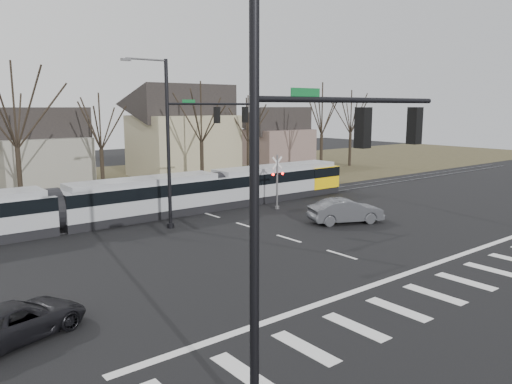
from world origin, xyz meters
TOP-DOWN VIEW (x-y plane):
  - ground at (0.00, 0.00)m, footprint 140.00×140.00m
  - grass_verge at (0.00, 32.00)m, footprint 140.00×28.00m
  - crosswalk at (0.00, -4.00)m, footprint 27.00×2.60m
  - stop_line at (0.00, -1.80)m, footprint 28.00×0.35m
  - lane_dashes at (0.00, 16.00)m, footprint 0.18×30.00m
  - rail_pair at (0.00, 15.80)m, footprint 90.00×1.52m
  - tram at (-4.13, 16.00)m, footprint 35.95×2.67m
  - sedan at (5.53, 6.62)m, footprint 5.15×6.00m
  - suv at (-15.20, 2.28)m, footprint 4.43×5.49m
  - signal_pole_near_left at (-10.41, -6.00)m, footprint 9.28×0.44m
  - signal_pole_far at (-2.41, 12.50)m, footprint 9.28×0.44m
  - rail_crossing_signal at (5.00, 12.79)m, footprint 1.08×0.36m
  - tree_row at (2.00, 26.00)m, footprint 59.20×7.20m
  - house_b at (-5.00, 36.00)m, footprint 8.64×7.56m
  - house_c at (9.00, 33.00)m, footprint 10.80×8.64m
  - house_d at (24.00, 35.00)m, footprint 8.64×7.56m

SIDE VIEW (x-z plane):
  - ground at x=0.00m, z-range 0.00..0.00m
  - grass_verge at x=0.00m, z-range 0.00..0.01m
  - crosswalk at x=0.00m, z-range 0.00..0.01m
  - stop_line at x=0.00m, z-range 0.00..0.01m
  - lane_dashes at x=0.00m, z-range 0.00..0.01m
  - rail_pair at x=0.00m, z-range 0.00..0.06m
  - suv at x=-15.20m, z-range 0.00..1.22m
  - sedan at x=5.53m, z-range 0.00..1.58m
  - tram at x=-4.13m, z-range 0.12..2.85m
  - rail_crossing_signal at x=5.00m, z-range -0.11..3.89m
  - house_b at x=-5.00m, z-range 0.14..7.79m
  - house_d at x=24.00m, z-range 0.14..7.79m
  - tree_row at x=2.00m, z-range 0.00..10.00m
  - house_c at x=9.00m, z-range 0.18..10.28m
  - signal_pole_near_left at x=-10.41m, z-range 0.60..10.80m
  - signal_pole_far at x=-2.41m, z-range 0.60..10.80m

